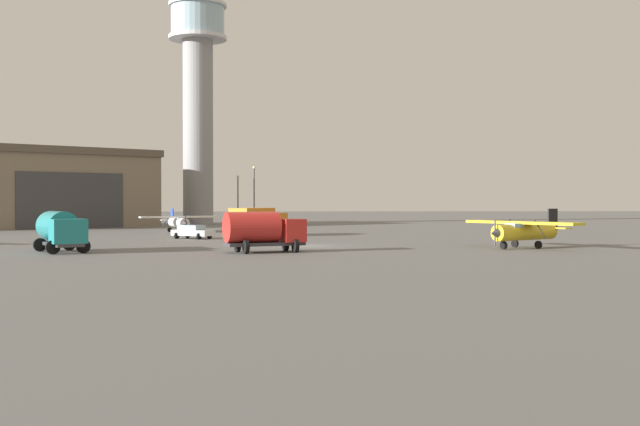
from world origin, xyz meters
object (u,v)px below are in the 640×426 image
(control_tower, at_px, (198,90))
(truck_fuel_tanker_teal, at_px, (60,230))
(truck_box_orange, at_px, (258,220))
(light_post_west, at_px, (238,195))
(airplane_white, at_px, (178,221))
(truck_fuel_tanker_red, at_px, (262,230))
(light_post_north, at_px, (254,190))
(airplane_yellow, at_px, (526,230))
(car_white, at_px, (193,231))

(control_tower, distance_m, truck_fuel_tanker_teal, 71.99)
(truck_box_orange, distance_m, light_post_west, 35.93)
(airplane_white, bearing_deg, light_post_west, 145.19)
(airplane_white, xyz_separation_m, truck_fuel_tanker_red, (10.93, -37.23, 0.34))
(truck_fuel_tanker_red, bearing_deg, light_post_north, 72.99)
(truck_fuel_tanker_teal, height_order, truck_fuel_tanker_red, truck_fuel_tanker_teal)
(airplane_white, bearing_deg, light_post_north, 139.09)
(airplane_yellow, distance_m, light_post_north, 61.97)
(control_tower, xyz_separation_m, light_post_north, (9.37, -9.00, -16.47))
(truck_box_orange, distance_m, light_post_north, 34.72)
(truck_fuel_tanker_teal, bearing_deg, light_post_west, 140.80)
(car_white, bearing_deg, truck_box_orange, 77.04)
(truck_fuel_tanker_teal, height_order, light_post_north, light_post_north)
(airplane_white, distance_m, truck_box_orange, 14.45)
(truck_box_orange, relative_size, light_post_west, 0.92)
(airplane_yellow, distance_m, truck_box_orange, 31.64)
(airplane_white, relative_size, truck_fuel_tanker_teal, 1.52)
(light_post_west, xyz_separation_m, light_post_north, (2.51, -1.09, 0.68))
(airplane_white, relative_size, airplane_yellow, 0.95)
(airplane_yellow, bearing_deg, light_post_north, -101.22)
(truck_fuel_tanker_teal, bearing_deg, airplane_yellow, 64.49)
(airplane_white, height_order, truck_fuel_tanker_red, truck_fuel_tanker_red)
(truck_fuel_tanker_red, relative_size, light_post_north, 0.69)
(airplane_white, relative_size, truck_box_orange, 1.30)
(truck_fuel_tanker_teal, distance_m, truck_fuel_tanker_red, 14.99)
(control_tower, xyz_separation_m, light_post_west, (6.86, -7.91, -17.15))
(control_tower, height_order, truck_fuel_tanker_teal, control_tower)
(airplane_white, height_order, airplane_yellow, airplane_yellow)
(car_white, bearing_deg, control_tower, 128.15)
(airplane_white, xyz_separation_m, truck_fuel_tanker_teal, (-4.01, -36.13, 0.36))
(truck_box_orange, bearing_deg, control_tower, 51.59)
(airplane_yellow, height_order, truck_fuel_tanker_red, airplane_yellow)
(control_tower, height_order, truck_fuel_tanker_red, control_tower)
(airplane_yellow, height_order, light_post_north, light_post_north)
(truck_box_orange, height_order, truck_fuel_tanker_teal, truck_fuel_tanker_teal)
(airplane_yellow, height_order, light_post_west, light_post_west)
(truck_fuel_tanker_red, height_order, car_white, truck_fuel_tanker_red)
(airplane_yellow, distance_m, truck_fuel_tanker_red, 21.29)
(control_tower, height_order, airplane_yellow, control_tower)
(light_post_north, bearing_deg, control_tower, 136.16)
(light_post_north, bearing_deg, truck_box_orange, -87.54)
(truck_fuel_tanker_red, bearing_deg, control_tower, 80.24)
(truck_fuel_tanker_teal, bearing_deg, airplane_white, 143.61)
(airplane_yellow, relative_size, light_post_west, 1.26)
(truck_box_orange, xyz_separation_m, truck_fuel_tanker_teal, (-13.84, -25.55, -0.01))
(truck_box_orange, xyz_separation_m, truck_fuel_tanker_red, (1.11, -26.65, -0.02))
(truck_fuel_tanker_teal, relative_size, truck_fuel_tanker_red, 0.98)
(truck_fuel_tanker_teal, distance_m, car_white, 20.90)
(truck_fuel_tanker_teal, height_order, car_white, truck_fuel_tanker_teal)
(airplane_yellow, bearing_deg, car_white, -63.98)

